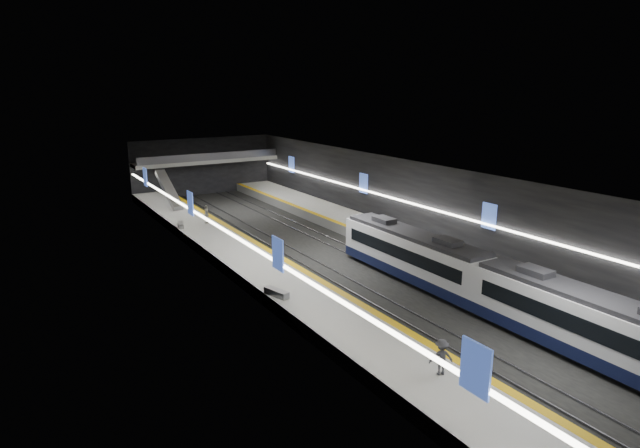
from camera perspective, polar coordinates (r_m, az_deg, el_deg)
ground at (r=47.73m, az=1.90°, el=-3.93°), size 70.00×70.00×0.00m
ceiling at (r=45.81m, az=1.98°, el=5.60°), size 20.00×70.00×0.04m
wall_left at (r=42.15m, az=-9.52°, el=-0.97°), size 0.04×70.00×8.00m
wall_right at (r=52.62m, az=11.10°, el=2.08°), size 0.04×70.00×8.00m
wall_back at (r=77.76m, az=-12.38°, el=6.03°), size 20.00×0.04×8.00m
platform_left at (r=44.13m, az=-6.31°, el=-4.90°), size 5.00×70.00×1.00m
tile_surface_left at (r=43.96m, az=-6.33°, el=-4.28°), size 5.00×70.00×0.02m
tactile_strip_left at (r=44.87m, az=-3.78°, el=-3.81°), size 0.60×70.00×0.02m
platform_right at (r=51.88m, az=8.86°, el=-1.99°), size 5.00×70.00×1.00m
tile_surface_right at (r=51.74m, az=8.88°, el=-1.45°), size 5.00×70.00×0.02m
tactile_strip_right at (r=50.39m, az=6.96°, el=-1.81°), size 0.60×70.00×0.02m
rails at (r=47.71m, az=1.90°, el=-3.86°), size 6.52×70.00×0.12m
train at (r=38.18m, az=17.25°, el=-5.96°), size 2.69×30.04×3.60m
ad_posters at (r=47.31m, az=1.28°, el=1.57°), size 19.94×53.50×2.20m
cove_light_left at (r=42.27m, az=-9.26°, el=-1.20°), size 0.25×68.60×0.12m
cove_light_right at (r=52.53m, az=10.93°, el=1.84°), size 0.25×68.60×0.12m
mezzanine_bridge at (r=75.67m, az=-11.90°, el=6.62°), size 20.00×3.00×1.50m
escalator at (r=67.28m, az=-15.84°, el=3.56°), size 1.20×7.50×3.92m
bench_left_near at (r=37.37m, az=-4.66°, el=-7.33°), size 1.09×2.12×0.50m
bench_left_far at (r=56.78m, az=-14.63°, el=-0.09°), size 0.94×1.88×0.44m
bench_right_near at (r=41.62m, az=27.19°, el=-6.70°), size 0.90×1.76×0.41m
bench_right_far at (r=58.28m, az=5.90°, el=0.67°), size 0.94×1.69×0.40m
passenger_right_a at (r=52.86m, az=5.63°, el=-0.01°), size 0.44×0.65×1.78m
passenger_left_a at (r=57.38m, az=-12.01°, el=1.00°), size 0.67×1.21×1.95m
passenger_left_b at (r=28.29m, az=12.81°, el=-13.70°), size 1.41×1.15×1.90m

